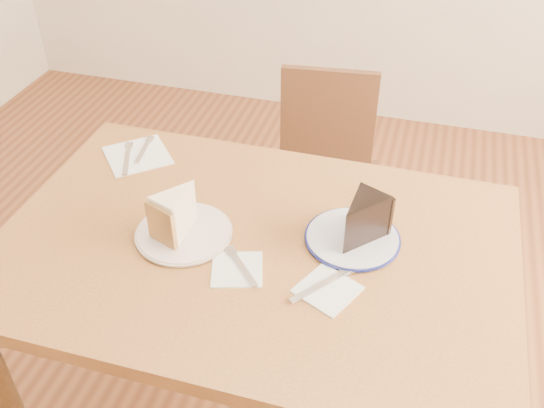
{
  "coord_description": "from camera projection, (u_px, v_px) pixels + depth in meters",
  "views": [
    {
      "loc": [
        0.33,
        -1.0,
        1.69
      ],
      "look_at": [
        0.02,
        0.09,
        0.8
      ],
      "focal_mm": 40.0,
      "sensor_mm": 36.0,
      "label": 1
    }
  ],
  "objects": [
    {
      "name": "table",
      "position": [
        255.0,
        273.0,
        1.47
      ],
      "size": [
        1.2,
        0.8,
        0.75
      ],
      "color": "brown",
      "rests_on": "ground"
    },
    {
      "name": "chair_far",
      "position": [
        322.0,
        177.0,
        2.14
      ],
      "size": [
        0.43,
        0.43,
        0.8
      ],
      "rotation": [
        0.0,
        0.0,
        3.25
      ],
      "color": "black",
      "rests_on": "ground"
    },
    {
      "name": "plate_cream",
      "position": [
        184.0,
        233.0,
        1.43
      ],
      "size": [
        0.22,
        0.22,
        0.01
      ],
      "primitive_type": "cylinder",
      "color": "silver",
      "rests_on": "table"
    },
    {
      "name": "plate_navy",
      "position": [
        352.0,
        238.0,
        1.41
      ],
      "size": [
        0.21,
        0.21,
        0.01
      ],
      "primitive_type": "cylinder",
      "color": "silver",
      "rests_on": "table"
    },
    {
      "name": "carrot_cake",
      "position": [
        180.0,
        213.0,
        1.4
      ],
      "size": [
        0.11,
        0.13,
        0.1
      ],
      "primitive_type": null,
      "rotation": [
        0.0,
        0.0,
        -0.36
      ],
      "color": "white",
      "rests_on": "plate_cream"
    },
    {
      "name": "chocolate_cake",
      "position": [
        359.0,
        224.0,
        1.37
      ],
      "size": [
        0.13,
        0.15,
        0.1
      ],
      "primitive_type": null,
      "rotation": [
        0.0,
        0.0,
        2.73
      ],
      "color": "black",
      "rests_on": "plate_navy"
    },
    {
      "name": "napkin_cream",
      "position": [
        237.0,
        269.0,
        1.34
      ],
      "size": [
        0.14,
        0.14,
        0.0
      ],
      "primitive_type": "cube",
      "rotation": [
        0.0,
        0.0,
        0.29
      ],
      "color": "white",
      "rests_on": "table"
    },
    {
      "name": "napkin_navy",
      "position": [
        327.0,
        289.0,
        1.29
      ],
      "size": [
        0.15,
        0.15,
        0.0
      ],
      "primitive_type": "cube",
      "rotation": [
        0.0,
        0.0,
        -0.45
      ],
      "color": "white",
      "rests_on": "table"
    },
    {
      "name": "napkin_spare",
      "position": [
        138.0,
        155.0,
        1.7
      ],
      "size": [
        0.23,
        0.23,
        0.0
      ],
      "primitive_type": "cube",
      "rotation": [
        0.0,
        0.0,
        0.72
      ],
      "color": "white",
      "rests_on": "table"
    },
    {
      "name": "fork_cream",
      "position": [
        241.0,
        266.0,
        1.34
      ],
      "size": [
        0.11,
        0.11,
        0.0
      ],
      "primitive_type": "cube",
      "rotation": [
        0.0,
        0.0,
        0.77
      ],
      "color": "silver",
      "rests_on": "napkin_cream"
    },
    {
      "name": "knife_navy",
      "position": [
        322.0,
        285.0,
        1.3
      ],
      "size": [
        0.12,
        0.14,
        0.0
      ],
      "primitive_type": "cube",
      "rotation": [
        0.0,
        0.0,
        -0.66
      ],
      "color": "silver",
      "rests_on": "napkin_navy"
    },
    {
      "name": "fork_spare",
      "position": [
        144.0,
        150.0,
        1.71
      ],
      "size": [
        0.03,
        0.14,
        0.0
      ],
      "primitive_type": "cube",
      "rotation": [
        0.0,
        0.0,
        0.14
      ],
      "color": "silver",
      "rests_on": "napkin_spare"
    },
    {
      "name": "knife_spare",
      "position": [
        127.0,
        158.0,
        1.68
      ],
      "size": [
        0.07,
        0.15,
        0.0
      ],
      "primitive_type": "cube",
      "rotation": [
        0.0,
        0.0,
        0.39
      ],
      "color": "silver",
      "rests_on": "napkin_spare"
    }
  ]
}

